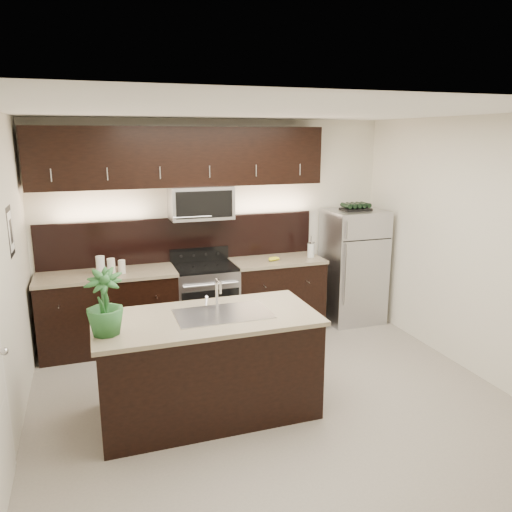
{
  "coord_description": "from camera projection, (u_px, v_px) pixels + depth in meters",
  "views": [
    {
      "loc": [
        -1.56,
        -4.16,
        2.49
      ],
      "look_at": [
        0.04,
        0.55,
        1.29
      ],
      "focal_mm": 35.0,
      "sensor_mm": 36.0,
      "label": 1
    }
  ],
  "objects": [
    {
      "name": "wine_rack",
      "position": [
        356.0,
        207.0,
        6.6
      ],
      "size": [
        0.38,
        0.23,
        0.09
      ],
      "color": "black",
      "rests_on": "refrigerator"
    },
    {
      "name": "upper_fixtures",
      "position": [
        184.0,
        166.0,
        5.96
      ],
      "size": [
        3.49,
        0.4,
        1.66
      ],
      "color": "black",
      "rests_on": "counter_run"
    },
    {
      "name": "french_press",
      "position": [
        311.0,
        249.0,
        6.53
      ],
      "size": [
        0.1,
        0.1,
        0.27
      ],
      "rotation": [
        0.0,
        0.0,
        -0.11
      ],
      "color": "silver",
      "rests_on": "counter_run"
    },
    {
      "name": "canisters",
      "position": [
        109.0,
        266.0,
        5.73
      ],
      "size": [
        0.32,
        0.11,
        0.22
      ],
      "rotation": [
        0.0,
        0.0,
        -0.07
      ],
      "color": "silver",
      "rests_on": "counter_run"
    },
    {
      "name": "plant",
      "position": [
        104.0,
        302.0,
        3.94
      ],
      "size": [
        0.37,
        0.37,
        0.53
      ],
      "primitive_type": "imported",
      "rotation": [
        0.0,
        0.0,
        -0.28
      ],
      "color": "#245A27",
      "rests_on": "island"
    },
    {
      "name": "room_walls",
      "position": [
        261.0,
        228.0,
        4.44
      ],
      "size": [
        4.52,
        4.02,
        2.71
      ],
      "color": "beige",
      "rests_on": "ground"
    },
    {
      "name": "refrigerator",
      "position": [
        353.0,
        266.0,
        6.78
      ],
      "size": [
        0.74,
        0.67,
        1.53
      ],
      "primitive_type": "cube",
      "color": "#B2B2B7",
      "rests_on": "ground"
    },
    {
      "name": "ground",
      "position": [
        270.0,
        396.0,
        4.9
      ],
      "size": [
        4.5,
        4.5,
        0.0
      ],
      "primitive_type": "plane",
      "color": "gray",
      "rests_on": "ground"
    },
    {
      "name": "sink_faucet",
      "position": [
        222.0,
        312.0,
        4.46
      ],
      "size": [
        0.84,
        0.5,
        0.28
      ],
      "color": "silver",
      "rests_on": "island"
    },
    {
      "name": "island",
      "position": [
        208.0,
        365.0,
        4.52
      ],
      "size": [
        1.96,
        0.96,
        0.94
      ],
      "color": "black",
      "rests_on": "ground"
    },
    {
      "name": "counter_run",
      "position": [
        189.0,
        303.0,
        6.2
      ],
      "size": [
        3.51,
        0.65,
        0.94
      ],
      "color": "black",
      "rests_on": "ground"
    },
    {
      "name": "bananas",
      "position": [
        270.0,
        259.0,
        6.34
      ],
      "size": [
        0.18,
        0.16,
        0.05
      ],
      "primitive_type": "ellipsoid",
      "rotation": [
        0.0,
        0.0,
        0.28
      ],
      "color": "yellow",
      "rests_on": "counter_run"
    }
  ]
}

